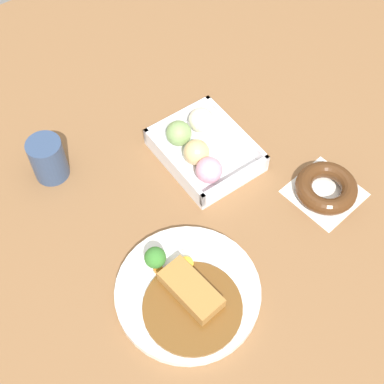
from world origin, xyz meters
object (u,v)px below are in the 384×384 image
Objects in this scene: chocolate_ring_donut at (326,188)px; coffee_mug at (48,159)px; donut_box at (201,148)px; curry_plate at (187,292)px.

chocolate_ring_donut is 1.54× the size of coffee_mug.
donut_box is 1.43× the size of chocolate_ring_donut.
curry_plate is 1.78× the size of chocolate_ring_donut.
curry_plate is 2.75× the size of coffee_mug.
curry_plate reaches higher than donut_box.
curry_plate is at bearing -86.95° from chocolate_ring_donut.
donut_box is at bearing -146.41° from chocolate_ring_donut.
curry_plate is at bearing -40.45° from donut_box.
donut_box is 0.29m from coffee_mug.
chocolate_ring_donut is 0.52m from coffee_mug.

